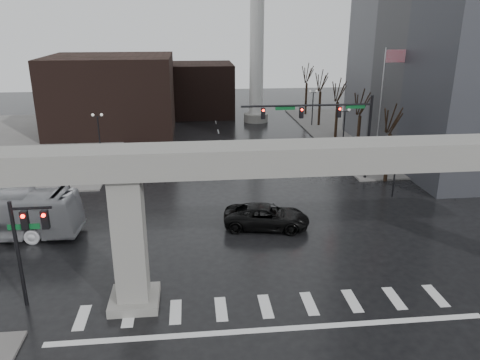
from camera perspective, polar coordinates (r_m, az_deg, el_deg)
The scene contains 22 objects.
ground at distance 26.86m, azimuth 2.79°, elevation -13.92°, with size 160.00×160.00×0.00m, color black.
sidewalk_ne at distance 66.93m, azimuth 20.49°, elevation 5.38°, with size 28.00×36.00×0.15m, color slate.
sidewalk_nw at distance 64.04m, azimuth -26.38°, elevation 4.00°, with size 28.00×36.00×0.15m, color slate.
elevated_guideway at distance 24.03m, azimuth 6.04°, elevation 0.19°, with size 48.00×2.60×8.70m.
building_far_left at distance 65.75m, azimuth -15.30°, elevation 10.07°, with size 16.00×14.00×10.00m, color black.
building_far_mid at distance 74.99m, azimuth -4.84°, elevation 10.94°, with size 10.00×10.00×8.00m, color black.
smokestack at distance 68.90m, azimuth 2.08°, elevation 18.08°, with size 3.60×3.60×30.00m.
signal_mast_arm at distance 43.81m, azimuth 10.91°, elevation 7.21°, with size 12.12×0.43×8.00m.
signal_left_pole at distance 26.49m, azimuth -24.60°, elevation -6.24°, with size 2.30×0.30×6.00m.
flagpole_assembly at distance 48.62m, azimuth 17.19°, elevation 9.91°, with size 2.06×0.12×12.00m.
lamp_right_0 at distance 41.59m, azimuth 18.55°, elevation 2.56°, with size 1.22×0.32×5.11m.
lamp_right_1 at distance 54.22m, azimuth 12.59°, elevation 6.81°, with size 1.22×0.32×5.11m.
lamp_right_2 at distance 67.39m, azimuth 8.88°, elevation 9.40°, with size 1.22×0.32×5.11m.
lamp_left_0 at distance 39.16m, azimuth -20.38°, elevation 1.35°, with size 1.22×0.32×5.11m.
lamp_left_1 at distance 52.38m, azimuth -16.87°, elevation 6.02°, with size 1.22×0.32×5.11m.
lamp_left_2 at distance 65.92m, azimuth -14.76°, elevation 8.79°, with size 1.22×0.32×5.11m.
tree_right_0 at distance 45.70m, azimuth 17.63°, elevation 3.21°, with size 1.09×1.58×7.50m.
tree_right_1 at distance 52.87m, azimuth 14.28°, elevation 5.68°, with size 1.09×1.61×7.67m.
tree_right_2 at distance 60.24m, azimuth 11.72°, elevation 7.54°, with size 1.10×1.63×7.85m.
tree_right_3 at distance 67.76m, azimuth 9.71°, elevation 8.98°, with size 1.11×1.66×8.02m.
tree_right_4 at distance 75.37m, azimuth 8.09°, elevation 10.13°, with size 1.12×1.69×8.19m.
pickup_truck at distance 34.41m, azimuth 3.26°, elevation -4.48°, with size 2.87×6.23×1.73m, color black.
Camera 1 is at (-3.64, -22.21, 14.66)m, focal length 35.00 mm.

